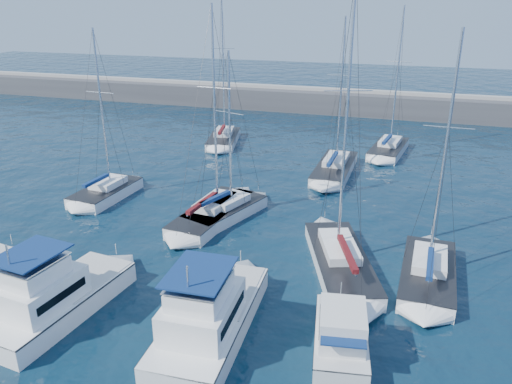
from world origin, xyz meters
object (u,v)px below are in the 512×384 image
(sailboat_mid_a, at_px, (106,192))
(sailboat_mid_b, at_px, (212,213))
(motor_yacht_stbd_inner, at_px, (208,317))
(sailboat_mid_e, at_px, (428,273))
(motor_yacht_stbd_outer, at_px, (341,337))
(motor_yacht_port_inner, at_px, (53,298))
(sailboat_back_a, at_px, (224,138))
(sailboat_back_b, at_px, (335,168))
(sailboat_back_c, at_px, (389,149))
(sailboat_mid_c, at_px, (226,211))
(sailboat_mid_d, at_px, (340,260))

(sailboat_mid_a, relative_size, sailboat_mid_b, 0.89)
(motor_yacht_stbd_inner, relative_size, sailboat_mid_e, 0.65)
(motor_yacht_stbd_outer, relative_size, sailboat_mid_b, 0.38)
(motor_yacht_port_inner, relative_size, sailboat_back_a, 0.53)
(sailboat_back_b, bearing_deg, sailboat_mid_b, -117.23)
(motor_yacht_stbd_inner, bearing_deg, motor_yacht_port_inner, -176.49)
(sailboat_back_b, bearing_deg, sailboat_back_c, 61.99)
(motor_yacht_stbd_inner, relative_size, sailboat_mid_c, 0.76)
(motor_yacht_stbd_inner, height_order, sailboat_mid_c, sailboat_mid_c)
(motor_yacht_stbd_inner, bearing_deg, sailboat_mid_b, 108.62)
(sailboat_mid_a, relative_size, sailboat_back_b, 0.96)
(sailboat_back_a, relative_size, sailboat_back_c, 1.10)
(motor_yacht_stbd_inner, distance_m, sailboat_mid_d, 10.28)
(sailboat_mid_a, bearing_deg, sailboat_back_c, 46.61)
(motor_yacht_port_inner, xyz_separation_m, motor_yacht_stbd_inner, (8.51, 0.87, 0.00))
(sailboat_mid_a, bearing_deg, sailboat_mid_b, -3.81)
(sailboat_mid_c, bearing_deg, sailboat_back_a, 130.30)
(sailboat_mid_a, distance_m, sailboat_back_b, 21.39)
(sailboat_mid_a, relative_size, sailboat_back_a, 0.83)
(sailboat_back_a, bearing_deg, sailboat_mid_a, -112.83)
(motor_yacht_port_inner, relative_size, sailboat_back_c, 0.59)
(sailboat_mid_c, height_order, sailboat_back_a, sailboat_back_a)
(sailboat_mid_d, height_order, sailboat_back_c, sailboat_mid_d)
(motor_yacht_stbd_outer, height_order, sailboat_mid_a, sailboat_mid_a)
(motor_yacht_port_inner, xyz_separation_m, sailboat_mid_d, (13.89, 9.61, -0.60))
(sailboat_mid_a, xyz_separation_m, sailboat_back_c, (22.30, 20.31, 0.00))
(motor_yacht_stbd_outer, xyz_separation_m, sailboat_mid_d, (-1.16, 8.15, -0.40))
(motor_yacht_stbd_inner, relative_size, sailboat_mid_d, 0.55)
(sailboat_mid_a, xyz_separation_m, sailboat_mid_c, (11.11, -0.72, -0.02))
(motor_yacht_port_inner, relative_size, sailboat_mid_d, 0.51)
(sailboat_mid_a, height_order, sailboat_back_c, sailboat_back_c)
(sailboat_mid_a, xyz_separation_m, sailboat_back_b, (17.66, 12.06, -0.02))
(sailboat_mid_b, distance_m, sailboat_back_c, 24.86)
(motor_yacht_stbd_inner, distance_m, sailboat_mid_b, 14.27)
(motor_yacht_stbd_inner, height_order, sailboat_mid_a, sailboat_mid_a)
(sailboat_mid_e, xyz_separation_m, sailboat_back_a, (-22.44, 25.03, 0.03))
(sailboat_mid_d, xyz_separation_m, sailboat_back_c, (1.54, 26.34, -0.01))
(sailboat_back_b, relative_size, sailboat_back_c, 0.95)
(motor_yacht_port_inner, height_order, sailboat_mid_d, sailboat_mid_d)
(sailboat_mid_d, height_order, sailboat_back_b, sailboat_mid_d)
(sailboat_mid_a, relative_size, sailboat_back_c, 0.91)
(sailboat_mid_a, xyz_separation_m, sailboat_mid_d, (20.76, -6.04, 0.01))
(motor_yacht_port_inner, xyz_separation_m, sailboat_back_c, (15.43, 35.96, -0.60))
(sailboat_mid_a, height_order, sailboat_mid_c, sailboat_mid_a)
(sailboat_mid_e, bearing_deg, sailboat_mid_d, -177.28)
(sailboat_mid_c, bearing_deg, motor_yacht_port_inner, -86.43)
(sailboat_mid_a, height_order, sailboat_mid_b, sailboat_mid_b)
(sailboat_back_a, bearing_deg, motor_yacht_stbd_inner, -82.85)
(sailboat_back_b, bearing_deg, sailboat_back_a, 155.14)
(motor_yacht_stbd_inner, xyz_separation_m, sailboat_mid_c, (-4.28, 14.07, -0.62))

